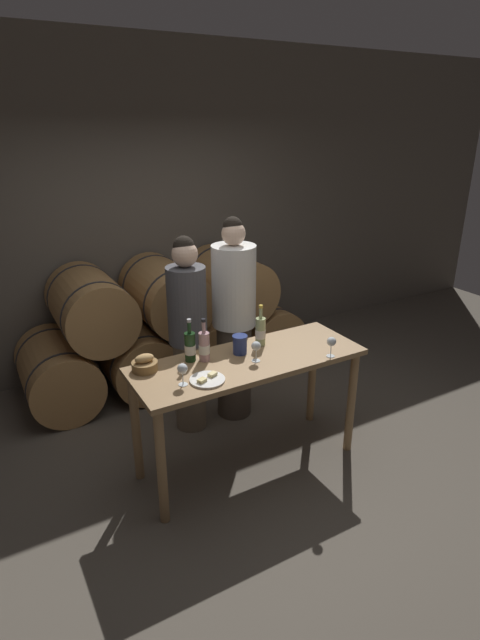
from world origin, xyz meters
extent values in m
plane|color=#564F44|center=(0.00, 0.00, 0.00)|extent=(10.00, 10.00, 0.00)
cube|color=#60594F|center=(0.00, 2.17, 1.60)|extent=(10.00, 0.12, 3.20)
cylinder|color=#A87A47|center=(-1.06, 1.58, 0.32)|extent=(0.64, 0.93, 0.64)
cylinder|color=#2D2D33|center=(-1.06, 1.28, 0.32)|extent=(0.65, 0.02, 0.65)
cylinder|color=#2D2D33|center=(-1.06, 1.88, 0.32)|extent=(0.65, 0.02, 0.65)
cylinder|color=#A87A47|center=(-0.35, 1.58, 0.32)|extent=(0.64, 0.93, 0.64)
cylinder|color=#2D2D33|center=(-0.35, 1.28, 0.32)|extent=(0.65, 0.02, 0.65)
cylinder|color=#2D2D33|center=(-0.35, 1.88, 0.32)|extent=(0.65, 0.02, 0.65)
cylinder|color=#A87A47|center=(0.35, 1.58, 0.32)|extent=(0.64, 0.93, 0.64)
cylinder|color=#2D2D33|center=(0.35, 1.28, 0.32)|extent=(0.65, 0.02, 0.65)
cylinder|color=#2D2D33|center=(0.35, 1.88, 0.32)|extent=(0.65, 0.02, 0.65)
cylinder|color=#A87A47|center=(1.06, 1.58, 0.32)|extent=(0.64, 0.93, 0.64)
cylinder|color=#2D2D33|center=(1.06, 1.28, 0.32)|extent=(0.65, 0.02, 0.65)
cylinder|color=#2D2D33|center=(1.06, 1.88, 0.32)|extent=(0.65, 0.02, 0.65)
cylinder|color=#A87A47|center=(-0.71, 1.58, 0.89)|extent=(0.64, 0.93, 0.64)
cylinder|color=#2D2D33|center=(-0.71, 1.28, 0.89)|extent=(0.65, 0.02, 0.65)
cylinder|color=#2D2D33|center=(-0.71, 1.88, 0.89)|extent=(0.65, 0.02, 0.65)
cylinder|color=#A87A47|center=(0.00, 1.58, 0.89)|extent=(0.64, 0.93, 0.64)
cylinder|color=#2D2D33|center=(0.00, 1.28, 0.89)|extent=(0.65, 0.02, 0.65)
cylinder|color=#2D2D33|center=(0.00, 1.88, 0.89)|extent=(0.65, 0.02, 0.65)
cylinder|color=#A87A47|center=(0.71, 1.58, 0.89)|extent=(0.64, 0.93, 0.64)
cylinder|color=#2D2D33|center=(0.71, 1.28, 0.89)|extent=(0.65, 0.02, 0.65)
cylinder|color=#2D2D33|center=(0.71, 1.88, 0.89)|extent=(0.65, 0.02, 0.65)
cylinder|color=#99754C|center=(-0.78, -0.25, 0.43)|extent=(0.06, 0.06, 0.85)
cylinder|color=#99754C|center=(0.78, -0.25, 0.43)|extent=(0.06, 0.06, 0.85)
cylinder|color=#99754C|center=(-0.78, 0.25, 0.43)|extent=(0.06, 0.06, 0.85)
cylinder|color=#99754C|center=(0.78, 0.25, 0.43)|extent=(0.06, 0.06, 0.85)
cube|color=#99754C|center=(0.00, 0.00, 0.87)|extent=(1.68, 0.61, 0.04)
cylinder|color=#756651|center=(-0.17, 0.68, 0.39)|extent=(0.25, 0.25, 0.79)
cylinder|color=#4C4C51|center=(-0.17, 0.68, 1.10)|extent=(0.31, 0.31, 0.63)
sphere|color=beige|center=(-0.17, 0.68, 1.52)|extent=(0.20, 0.20, 0.20)
sphere|color=black|center=(-0.17, 0.69, 1.57)|extent=(0.17, 0.17, 0.17)
cylinder|color=#4C4238|center=(0.26, 0.68, 0.43)|extent=(0.30, 0.30, 0.86)
cylinder|color=silver|center=(0.26, 0.68, 1.19)|extent=(0.36, 0.36, 0.68)
sphere|color=beige|center=(0.26, 0.68, 1.63)|extent=(0.19, 0.19, 0.19)
sphere|color=black|center=(0.26, 0.69, 1.68)|extent=(0.16, 0.16, 0.16)
cylinder|color=#193819|center=(-0.37, 0.17, 1.00)|extent=(0.08, 0.08, 0.21)
cylinder|color=#193819|center=(-0.37, 0.17, 1.14)|extent=(0.03, 0.03, 0.08)
cylinder|color=#B7B7BC|center=(-0.37, 0.17, 1.19)|extent=(0.03, 0.03, 0.02)
cylinder|color=white|center=(-0.37, 0.17, 0.98)|extent=(0.08, 0.08, 0.07)
cylinder|color=#ADBC7F|center=(0.20, 0.16, 1.00)|extent=(0.08, 0.08, 0.21)
cylinder|color=#ADBC7F|center=(0.20, 0.16, 1.14)|extent=(0.03, 0.03, 0.08)
cylinder|color=gold|center=(0.20, 0.16, 1.19)|extent=(0.03, 0.03, 0.02)
cylinder|color=white|center=(0.20, 0.16, 0.98)|extent=(0.08, 0.08, 0.07)
cylinder|color=#BC8E93|center=(-0.28, 0.13, 0.99)|extent=(0.08, 0.08, 0.21)
cylinder|color=#BC8E93|center=(-0.28, 0.13, 1.14)|extent=(0.03, 0.03, 0.08)
cylinder|color=black|center=(-0.28, 0.13, 1.19)|extent=(0.03, 0.03, 0.02)
cylinder|color=white|center=(-0.28, 0.13, 0.98)|extent=(0.08, 0.08, 0.07)
cylinder|color=navy|center=(-0.01, 0.10, 0.96)|extent=(0.10, 0.10, 0.14)
cylinder|color=navy|center=(-0.01, 0.10, 1.02)|extent=(0.11, 0.11, 0.01)
cylinder|color=olive|center=(-0.70, 0.19, 0.92)|extent=(0.18, 0.18, 0.06)
ellipsoid|color=tan|center=(-0.70, 0.19, 0.98)|extent=(0.13, 0.08, 0.06)
cylinder|color=white|center=(-0.40, -0.15, 0.90)|extent=(0.23, 0.23, 0.01)
cube|color=beige|center=(-0.35, -0.13, 0.92)|extent=(0.07, 0.06, 0.02)
cube|color=#E0CC7F|center=(-0.44, -0.17, 0.92)|extent=(0.07, 0.06, 0.02)
cylinder|color=white|center=(-0.55, -0.12, 0.89)|extent=(0.06, 0.06, 0.00)
cylinder|color=white|center=(-0.55, -0.12, 0.94)|extent=(0.01, 0.01, 0.08)
sphere|color=white|center=(-0.55, -0.12, 1.01)|extent=(0.07, 0.07, 0.07)
cylinder|color=white|center=(0.02, -0.06, 0.89)|extent=(0.06, 0.06, 0.00)
cylinder|color=white|center=(0.02, -0.06, 0.94)|extent=(0.01, 0.01, 0.08)
sphere|color=white|center=(0.02, -0.06, 1.01)|extent=(0.07, 0.07, 0.07)
cylinder|color=white|center=(0.52, -0.26, 0.89)|extent=(0.06, 0.06, 0.00)
cylinder|color=white|center=(0.52, -0.26, 0.94)|extent=(0.01, 0.01, 0.08)
sphere|color=white|center=(0.52, -0.26, 1.01)|extent=(0.07, 0.07, 0.07)
camera|label=1|loc=(-1.62, -2.72, 2.46)|focal=28.00mm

